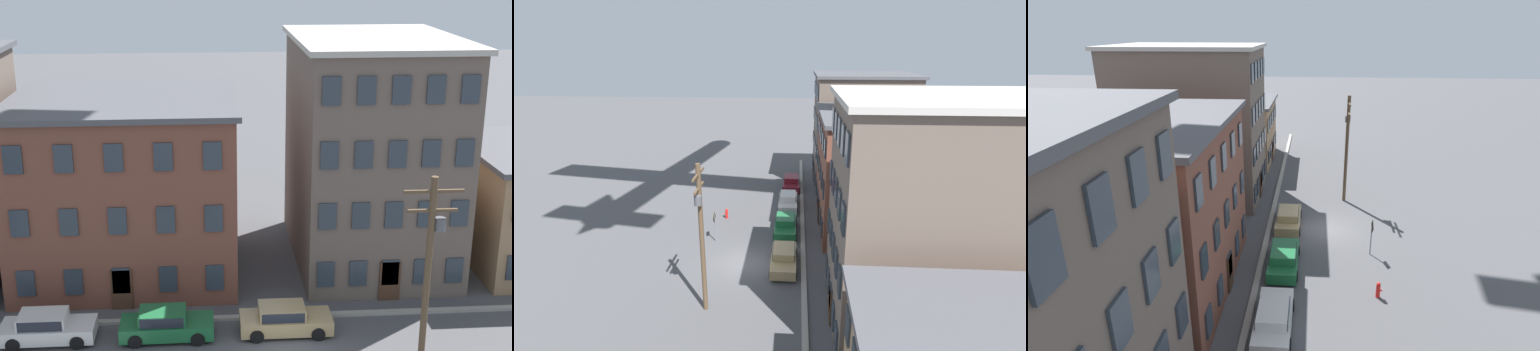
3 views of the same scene
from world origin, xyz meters
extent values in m
plane|color=#4C4C4F|center=(0.00, 0.00, 0.00)|extent=(200.00, 200.00, 0.00)
cube|color=#9E998E|center=(0.00, 4.50, 0.08)|extent=(56.00, 0.36, 0.16)
cube|color=#66564C|center=(-19.60, 11.15, 6.09)|extent=(9.82, 10.29, 12.19)
cube|color=#4C4C51|center=(-19.60, 11.15, 12.34)|extent=(10.32, 10.79, 0.30)
cube|color=#2D3842|center=(-23.53, 5.94, 1.52)|extent=(0.90, 0.10, 1.40)
cube|color=#2D3842|center=(-23.53, 5.94, 4.57)|extent=(0.90, 0.10, 1.40)
cube|color=#2D3842|center=(-23.53, 5.94, 7.62)|extent=(0.90, 0.10, 1.40)
cube|color=#2D3842|center=(-23.53, 5.94, 10.67)|extent=(0.90, 0.10, 1.40)
cube|color=#2D3842|center=(-21.56, 5.94, 1.52)|extent=(0.90, 0.10, 1.40)
cube|color=#2D3842|center=(-21.56, 5.94, 4.57)|extent=(0.90, 0.10, 1.40)
cube|color=#2D3842|center=(-21.56, 5.94, 7.62)|extent=(0.90, 0.10, 1.40)
cube|color=#2D3842|center=(-21.56, 5.94, 10.67)|extent=(0.90, 0.10, 1.40)
cube|color=#2D3842|center=(-19.60, 5.94, 1.52)|extent=(0.90, 0.10, 1.40)
cube|color=#2D3842|center=(-19.60, 5.94, 4.57)|extent=(0.90, 0.10, 1.40)
cube|color=#2D3842|center=(-19.60, 5.94, 7.62)|extent=(0.90, 0.10, 1.40)
cube|color=#2D3842|center=(-19.60, 5.94, 10.67)|extent=(0.90, 0.10, 1.40)
cube|color=#2D3842|center=(-17.64, 5.94, 1.52)|extent=(0.90, 0.10, 1.40)
cube|color=#2D3842|center=(-17.64, 5.94, 4.57)|extent=(0.90, 0.10, 1.40)
cube|color=#2D3842|center=(-17.64, 5.94, 7.62)|extent=(0.90, 0.10, 1.40)
cube|color=#2D3842|center=(-17.64, 5.94, 10.67)|extent=(0.90, 0.10, 1.40)
cube|color=#2D3842|center=(-15.67, 5.94, 1.52)|extent=(0.90, 0.10, 1.40)
cube|color=#2D3842|center=(-15.67, 5.94, 4.57)|extent=(0.90, 0.10, 1.40)
cube|color=#2D3842|center=(-15.67, 5.94, 7.62)|extent=(0.90, 0.10, 1.40)
cube|color=#2D3842|center=(-15.67, 5.94, 10.67)|extent=(0.90, 0.10, 1.40)
cube|color=#472D1E|center=(-19.60, 5.94, 1.10)|extent=(1.10, 0.10, 2.20)
cube|color=brown|center=(-7.78, 11.35, 4.86)|extent=(11.86, 10.69, 9.72)
cube|color=#4C4C51|center=(-7.78, 11.35, 9.87)|extent=(12.36, 11.19, 0.30)
cube|color=#2D3842|center=(-12.52, 5.94, 1.62)|extent=(0.90, 0.10, 1.40)
cube|color=#2D3842|center=(-12.52, 5.94, 4.86)|extent=(0.90, 0.10, 1.40)
cube|color=#2D3842|center=(-12.52, 5.94, 8.10)|extent=(0.90, 0.10, 1.40)
cube|color=#2D3842|center=(-10.15, 5.94, 1.62)|extent=(0.90, 0.10, 1.40)
cube|color=#2D3842|center=(-10.15, 5.94, 4.86)|extent=(0.90, 0.10, 1.40)
cube|color=#2D3842|center=(-10.15, 5.94, 8.10)|extent=(0.90, 0.10, 1.40)
cube|color=#2D3842|center=(-7.78, 5.94, 1.62)|extent=(0.90, 0.10, 1.40)
cube|color=#2D3842|center=(-7.78, 5.94, 4.86)|extent=(0.90, 0.10, 1.40)
cube|color=#2D3842|center=(-7.78, 5.94, 8.10)|extent=(0.90, 0.10, 1.40)
cube|color=#2D3842|center=(-5.40, 5.94, 1.62)|extent=(0.90, 0.10, 1.40)
cube|color=#2D3842|center=(-5.40, 5.94, 4.86)|extent=(0.90, 0.10, 1.40)
cube|color=#2D3842|center=(-5.40, 5.94, 8.10)|extent=(0.90, 0.10, 1.40)
cube|color=#2D3842|center=(-3.03, 5.94, 1.62)|extent=(0.90, 0.10, 1.40)
cube|color=#2D3842|center=(-3.03, 5.94, 4.86)|extent=(0.90, 0.10, 1.40)
cube|color=#2D3842|center=(-3.03, 5.94, 8.10)|extent=(0.90, 0.10, 1.40)
cube|color=#472D1E|center=(-7.78, 5.94, 1.10)|extent=(1.10, 0.10, 2.20)
cube|color=#66564C|center=(6.09, 11.76, 6.40)|extent=(8.49, 11.53, 12.79)
cube|color=#B7B2A8|center=(6.09, 11.76, 12.94)|extent=(8.99, 12.03, 0.30)
cube|color=#2D3842|center=(2.69, 5.94, 1.60)|extent=(0.90, 0.10, 1.40)
cube|color=#2D3842|center=(2.69, 5.94, 4.80)|extent=(0.90, 0.10, 1.40)
cube|color=#2D3842|center=(2.69, 5.94, 7.99)|extent=(0.90, 0.10, 1.40)
cube|color=#2D3842|center=(2.69, 5.94, 11.19)|extent=(0.90, 0.10, 1.40)
cube|color=#2D3842|center=(4.39, 5.94, 1.60)|extent=(0.90, 0.10, 1.40)
cube|color=#2D3842|center=(4.39, 5.94, 4.80)|extent=(0.90, 0.10, 1.40)
cube|color=#2D3842|center=(4.39, 5.94, 7.99)|extent=(0.90, 0.10, 1.40)
cube|color=#2D3842|center=(4.39, 5.94, 11.19)|extent=(0.90, 0.10, 1.40)
cube|color=#2D3842|center=(6.09, 5.94, 1.60)|extent=(0.90, 0.10, 1.40)
cube|color=#2D3842|center=(6.09, 5.94, 4.80)|extent=(0.90, 0.10, 1.40)
cube|color=#2D3842|center=(6.09, 5.94, 7.99)|extent=(0.90, 0.10, 1.40)
cube|color=#2D3842|center=(6.09, 5.94, 11.19)|extent=(0.90, 0.10, 1.40)
cube|color=#2D3842|center=(7.78, 5.94, 1.60)|extent=(0.90, 0.10, 1.40)
cube|color=#2D3842|center=(7.78, 5.94, 4.80)|extent=(0.90, 0.10, 1.40)
cube|color=#2D3842|center=(7.78, 5.94, 7.99)|extent=(0.90, 0.10, 1.40)
cube|color=#2D3842|center=(7.78, 5.94, 11.19)|extent=(0.90, 0.10, 1.40)
cube|color=#2D3842|center=(9.48, 5.94, 1.60)|extent=(0.90, 0.10, 1.40)
cube|color=#2D3842|center=(9.48, 5.94, 4.80)|extent=(0.90, 0.10, 1.40)
cube|color=#2D3842|center=(9.48, 5.94, 7.99)|extent=(0.90, 0.10, 1.40)
cube|color=#2D3842|center=(9.48, 5.94, 11.19)|extent=(0.90, 0.10, 1.40)
cube|color=#472D1E|center=(6.09, 5.94, 1.10)|extent=(1.10, 0.10, 2.20)
cube|color=#2D3842|center=(12.76, 5.94, 4.93)|extent=(0.90, 0.10, 1.40)
cube|color=maroon|center=(-16.63, 3.35, 0.53)|extent=(4.40, 1.80, 0.70)
cube|color=maroon|center=(-16.83, 3.35, 1.15)|extent=(2.20, 1.51, 0.55)
cube|color=#1E232D|center=(-16.83, 3.35, 1.15)|extent=(2.02, 1.58, 0.48)
cylinder|color=black|center=(-15.18, 4.20, 0.33)|extent=(0.66, 0.22, 0.66)
cylinder|color=black|center=(-15.18, 2.50, 0.33)|extent=(0.66, 0.22, 0.66)
cylinder|color=black|center=(-18.08, 4.20, 0.33)|extent=(0.66, 0.22, 0.66)
cylinder|color=black|center=(-18.08, 2.50, 0.33)|extent=(0.66, 0.22, 0.66)
cube|color=silver|center=(-10.93, 3.11, 0.53)|extent=(4.40, 1.80, 0.70)
cube|color=silver|center=(-11.13, 3.11, 1.15)|extent=(2.20, 1.51, 0.55)
cube|color=#1E232D|center=(-11.13, 3.11, 1.15)|extent=(2.02, 1.58, 0.48)
cylinder|color=black|center=(-9.48, 3.96, 0.33)|extent=(0.66, 0.22, 0.66)
cylinder|color=black|center=(-9.48, 2.26, 0.33)|extent=(0.66, 0.22, 0.66)
cylinder|color=black|center=(-12.38, 3.96, 0.33)|extent=(0.66, 0.22, 0.66)
cylinder|color=black|center=(-12.38, 2.26, 0.33)|extent=(0.66, 0.22, 0.66)
cube|color=#1E6638|center=(-5.36, 3.01, 0.53)|extent=(4.40, 1.80, 0.70)
cube|color=#1E6638|center=(-5.56, 3.01, 1.15)|extent=(2.20, 1.51, 0.55)
cube|color=#1E232D|center=(-5.56, 3.01, 1.15)|extent=(2.02, 1.58, 0.48)
cylinder|color=black|center=(-3.91, 3.86, 0.33)|extent=(0.66, 0.22, 0.66)
cylinder|color=black|center=(-3.91, 2.16, 0.33)|extent=(0.66, 0.22, 0.66)
cylinder|color=black|center=(-6.81, 3.86, 0.33)|extent=(0.66, 0.22, 0.66)
cylinder|color=black|center=(-6.81, 2.16, 0.33)|extent=(0.66, 0.22, 0.66)
cube|color=tan|center=(0.30, 3.07, 0.53)|extent=(4.40, 1.80, 0.70)
cube|color=tan|center=(0.10, 3.07, 1.15)|extent=(2.20, 1.51, 0.55)
cube|color=#1E232D|center=(0.10, 3.07, 1.15)|extent=(2.02, 1.58, 0.48)
cylinder|color=black|center=(1.75, 3.92, 0.33)|extent=(0.66, 0.22, 0.66)
cylinder|color=black|center=(1.75, 2.22, 0.33)|extent=(0.66, 0.22, 0.66)
cylinder|color=black|center=(-1.15, 3.92, 0.33)|extent=(0.66, 0.22, 0.66)
cylinder|color=black|center=(-1.15, 2.22, 0.33)|extent=(0.66, 0.22, 0.66)
cylinder|color=slate|center=(-3.38, -2.67, 1.21)|extent=(0.08, 0.08, 2.41)
cube|color=yellow|center=(-3.38, -2.70, 2.09)|extent=(0.91, 0.03, 0.91)
cube|color=black|center=(-3.38, -2.69, 2.09)|extent=(0.98, 0.02, 0.98)
cylinder|color=brown|center=(5.51, -1.51, 4.62)|extent=(0.28, 0.28, 9.24)
cube|color=brown|center=(5.51, -1.51, 8.64)|extent=(2.40, 0.12, 0.12)
cube|color=brown|center=(5.51, -1.51, 7.84)|extent=(2.00, 0.12, 0.12)
cylinder|color=#515156|center=(5.86, -1.51, 7.24)|extent=(0.44, 0.44, 0.55)
cylinder|color=red|center=(-7.97, -2.53, 0.40)|extent=(0.24, 0.24, 0.80)
sphere|color=red|center=(-7.97, -2.53, 0.85)|extent=(0.22, 0.22, 0.22)
cylinder|color=red|center=(-7.97, -2.69, 0.45)|extent=(0.10, 0.12, 0.10)
camera|label=1|loc=(-3.32, -27.19, 17.69)|focal=50.00mm
camera|label=2|loc=(25.90, 3.79, 15.25)|focal=28.00mm
camera|label=3|loc=(-27.16, 1.38, 14.35)|focal=28.00mm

